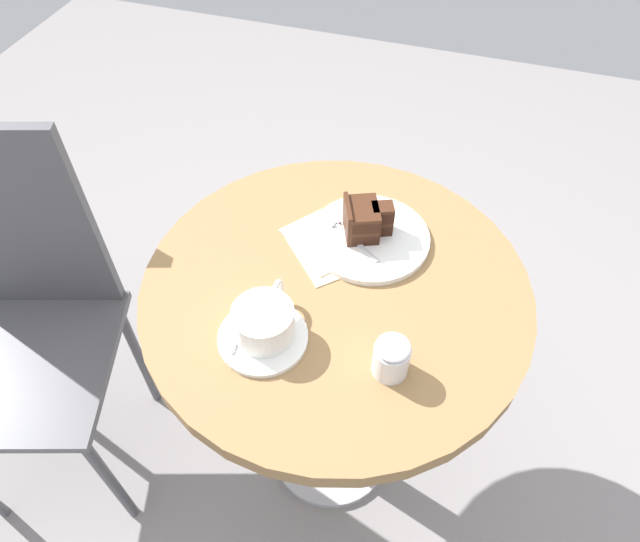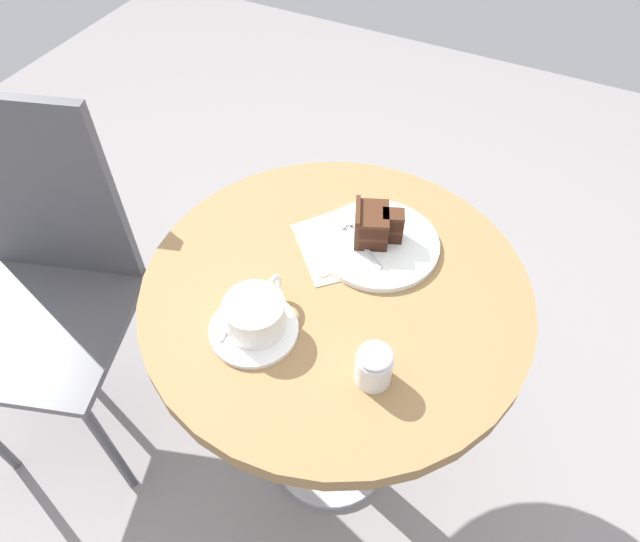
{
  "view_description": "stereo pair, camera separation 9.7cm",
  "coord_description": "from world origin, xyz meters",
  "px_view_note": "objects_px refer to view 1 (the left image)",
  "views": [
    {
      "loc": [
        -0.61,
        -0.16,
        1.48
      ],
      "look_at": [
        -0.01,
        0.03,
        0.75
      ],
      "focal_mm": 32.0,
      "sensor_mm": 36.0,
      "label": 1
    },
    {
      "loc": [
        -0.57,
        -0.25,
        1.48
      ],
      "look_at": [
        -0.01,
        0.03,
        0.75
      ],
      "focal_mm": 32.0,
      "sensor_mm": 36.0,
      "label": 2
    }
  ],
  "objects_px": {
    "cafe_chair": "(18,304)",
    "saucer": "(263,337)",
    "sugar_pot": "(391,357)",
    "teaspoon": "(242,321)",
    "cake_slice": "(364,220)",
    "cake_plate": "(369,238)",
    "coffee_cup": "(264,321)",
    "fork": "(343,231)",
    "napkin": "(333,241)"
  },
  "relations": [
    {
      "from": "coffee_cup",
      "to": "fork",
      "type": "bearing_deg",
      "value": -13.11
    },
    {
      "from": "teaspoon",
      "to": "napkin",
      "type": "bearing_deg",
      "value": -29.92
    },
    {
      "from": "cake_slice",
      "to": "napkin",
      "type": "distance_m",
      "value": 0.07
    },
    {
      "from": "coffee_cup",
      "to": "cafe_chair",
      "type": "height_order",
      "value": "cafe_chair"
    },
    {
      "from": "teaspoon",
      "to": "sugar_pot",
      "type": "distance_m",
      "value": 0.25
    },
    {
      "from": "cake_plate",
      "to": "sugar_pot",
      "type": "relative_size",
      "value": 3.1
    },
    {
      "from": "napkin",
      "to": "sugar_pot",
      "type": "relative_size",
      "value": 3.1
    },
    {
      "from": "fork",
      "to": "sugar_pot",
      "type": "height_order",
      "value": "sugar_pot"
    },
    {
      "from": "coffee_cup",
      "to": "sugar_pot",
      "type": "bearing_deg",
      "value": -90.99
    },
    {
      "from": "cake_slice",
      "to": "sugar_pot",
      "type": "xyz_separation_m",
      "value": [
        -0.27,
        -0.11,
        -0.01
      ]
    },
    {
      "from": "sugar_pot",
      "to": "saucer",
      "type": "bearing_deg",
      "value": 91.64
    },
    {
      "from": "napkin",
      "to": "cafe_chair",
      "type": "distance_m",
      "value": 0.68
    },
    {
      "from": "fork",
      "to": "napkin",
      "type": "height_order",
      "value": "fork"
    },
    {
      "from": "cake_slice",
      "to": "sugar_pot",
      "type": "distance_m",
      "value": 0.29
    },
    {
      "from": "napkin",
      "to": "sugar_pot",
      "type": "distance_m",
      "value": 0.29
    },
    {
      "from": "cake_slice",
      "to": "fork",
      "type": "xyz_separation_m",
      "value": [
        -0.01,
        0.04,
        -0.03
      ]
    },
    {
      "from": "coffee_cup",
      "to": "sugar_pot",
      "type": "height_order",
      "value": "sugar_pot"
    },
    {
      "from": "saucer",
      "to": "cake_slice",
      "type": "xyz_separation_m",
      "value": [
        0.27,
        -0.1,
        0.04
      ]
    },
    {
      "from": "sugar_pot",
      "to": "cake_plate",
      "type": "bearing_deg",
      "value": 20.75
    },
    {
      "from": "saucer",
      "to": "cake_slice",
      "type": "bearing_deg",
      "value": -19.3
    },
    {
      "from": "cafe_chair",
      "to": "cake_slice",
      "type": "bearing_deg",
      "value": 2.34
    },
    {
      "from": "cake_plate",
      "to": "cake_slice",
      "type": "xyz_separation_m",
      "value": [
        0.01,
        0.01,
        0.04
      ]
    },
    {
      "from": "teaspoon",
      "to": "cafe_chair",
      "type": "xyz_separation_m",
      "value": [
        0.01,
        0.53,
        -0.18
      ]
    },
    {
      "from": "sugar_pot",
      "to": "teaspoon",
      "type": "bearing_deg",
      "value": 87.78
    },
    {
      "from": "cake_plate",
      "to": "fork",
      "type": "xyz_separation_m",
      "value": [
        -0.01,
        0.05,
        0.01
      ]
    },
    {
      "from": "saucer",
      "to": "teaspoon",
      "type": "distance_m",
      "value": 0.05
    },
    {
      "from": "cake_slice",
      "to": "cafe_chair",
      "type": "xyz_separation_m",
      "value": [
        -0.24,
        0.67,
        -0.21
      ]
    },
    {
      "from": "cake_plate",
      "to": "saucer",
      "type": "bearing_deg",
      "value": 157.82
    },
    {
      "from": "cafe_chair",
      "to": "saucer",
      "type": "bearing_deg",
      "value": -20.65
    },
    {
      "from": "cake_plate",
      "to": "napkin",
      "type": "xyz_separation_m",
      "value": [
        -0.03,
        0.06,
        -0.0
      ]
    },
    {
      "from": "saucer",
      "to": "sugar_pot",
      "type": "distance_m",
      "value": 0.21
    },
    {
      "from": "cake_slice",
      "to": "cafe_chair",
      "type": "height_order",
      "value": "cafe_chair"
    },
    {
      "from": "teaspoon",
      "to": "cake_slice",
      "type": "xyz_separation_m",
      "value": [
        0.26,
        -0.14,
        0.03
      ]
    },
    {
      "from": "fork",
      "to": "cafe_chair",
      "type": "height_order",
      "value": "cafe_chair"
    },
    {
      "from": "coffee_cup",
      "to": "cake_plate",
      "type": "xyz_separation_m",
      "value": [
        0.26,
        -0.11,
        -0.03
      ]
    },
    {
      "from": "saucer",
      "to": "coffee_cup",
      "type": "xyz_separation_m",
      "value": [
        0.01,
        -0.0,
        0.03
      ]
    },
    {
      "from": "saucer",
      "to": "cake_plate",
      "type": "bearing_deg",
      "value": -22.18
    },
    {
      "from": "fork",
      "to": "napkin",
      "type": "xyz_separation_m",
      "value": [
        -0.02,
        0.01,
        -0.01
      ]
    },
    {
      "from": "coffee_cup",
      "to": "fork",
      "type": "relative_size",
      "value": 0.99
    },
    {
      "from": "saucer",
      "to": "cake_slice",
      "type": "height_order",
      "value": "cake_slice"
    },
    {
      "from": "saucer",
      "to": "teaspoon",
      "type": "relative_size",
      "value": 1.47
    },
    {
      "from": "napkin",
      "to": "cake_plate",
      "type": "bearing_deg",
      "value": -68.37
    },
    {
      "from": "cake_plate",
      "to": "cafe_chair",
      "type": "bearing_deg",
      "value": 109.27
    },
    {
      "from": "sugar_pot",
      "to": "napkin",
      "type": "bearing_deg",
      "value": 34.44
    },
    {
      "from": "teaspoon",
      "to": "cafe_chair",
      "type": "relative_size",
      "value": 0.11
    },
    {
      "from": "fork",
      "to": "napkin",
      "type": "distance_m",
      "value": 0.03
    },
    {
      "from": "teaspoon",
      "to": "cafe_chair",
      "type": "distance_m",
      "value": 0.56
    },
    {
      "from": "cake_slice",
      "to": "sugar_pot",
      "type": "height_order",
      "value": "cake_slice"
    },
    {
      "from": "fork",
      "to": "sugar_pot",
      "type": "xyz_separation_m",
      "value": [
        -0.26,
        -0.15,
        0.02
      ]
    },
    {
      "from": "teaspoon",
      "to": "fork",
      "type": "height_order",
      "value": "fork"
    }
  ]
}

